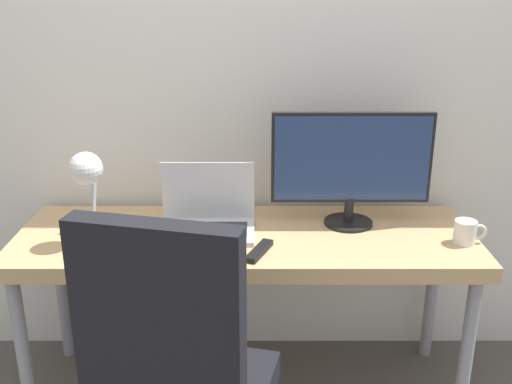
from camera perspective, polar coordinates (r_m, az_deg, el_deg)
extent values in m
cube|color=silver|center=(2.48, -0.87, 12.20)|extent=(8.00, 0.05, 2.60)
cube|color=tan|center=(2.31, -0.93, -4.66)|extent=(1.75, 0.59, 0.06)
cylinder|color=gray|center=(2.43, -21.20, -14.20)|extent=(0.05, 0.05, 0.64)
cylinder|color=gray|center=(2.41, 19.49, -14.39)|extent=(0.05, 0.05, 0.64)
cylinder|color=gray|center=(2.81, -17.90, -8.98)|extent=(0.05, 0.05, 0.64)
cylinder|color=gray|center=(2.78, 16.45, -9.08)|extent=(0.05, 0.05, 0.64)
cube|color=silver|center=(2.30, -4.62, -3.79)|extent=(0.36, 0.24, 0.02)
cube|color=#2D2D33|center=(2.29, -4.62, -3.56)|extent=(0.31, 0.14, 0.00)
cube|color=silver|center=(2.35, -4.50, 0.13)|extent=(0.36, 0.04, 0.24)
cube|color=navy|center=(2.34, -4.51, 0.11)|extent=(0.33, 0.03, 0.21)
cylinder|color=black|center=(2.41, 8.86, -2.89)|extent=(0.19, 0.19, 0.01)
cylinder|color=black|center=(2.39, 8.93, -1.71)|extent=(0.04, 0.04, 0.09)
cube|color=black|center=(2.32, 9.18, 3.22)|extent=(0.62, 0.02, 0.36)
cube|color=navy|center=(2.31, 9.23, 3.13)|extent=(0.59, 0.00, 0.33)
cylinder|color=#4C4C51|center=(2.40, -14.41, -3.28)|extent=(0.14, 0.14, 0.02)
cylinder|color=#99999E|center=(2.30, -15.09, -0.59)|extent=(0.02, 0.14, 0.28)
sphere|color=white|center=(2.19, -15.82, 2.17)|extent=(0.12, 0.12, 0.12)
cube|color=black|center=(1.52, -9.17, -13.31)|extent=(0.43, 0.17, 0.60)
cube|color=gold|center=(2.20, -10.47, -5.05)|extent=(0.21, 0.19, 0.02)
cube|color=gold|center=(2.19, -10.30, -4.57)|extent=(0.25, 0.18, 0.02)
cube|color=#334C8C|center=(2.18, -10.40, -4.12)|extent=(0.20, 0.20, 0.02)
cube|color=black|center=(2.13, 0.40, -5.63)|extent=(0.10, 0.18, 0.02)
cube|color=#4C4C51|center=(2.13, -7.61, -5.79)|extent=(0.09, 0.17, 0.02)
cylinder|color=silver|center=(2.33, 19.37, -3.63)|extent=(0.08, 0.08, 0.09)
torus|color=silver|center=(2.34, 20.53, -3.61)|extent=(0.06, 0.01, 0.06)
ellipsoid|color=white|center=(2.18, -12.27, -5.25)|extent=(0.13, 0.10, 0.04)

